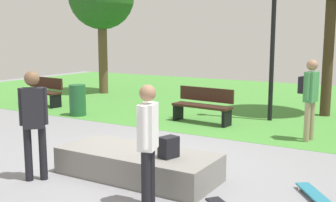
{
  "coord_description": "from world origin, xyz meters",
  "views": [
    {
      "loc": [
        4.08,
        -5.92,
        2.25
      ],
      "look_at": [
        0.39,
        0.29,
        1.11
      ],
      "focal_mm": 44.21,
      "sensor_mm": 36.0,
      "label": 1
    }
  ],
  "objects_px": {
    "park_bench_near_lamppost": "(203,105)",
    "backpack_on_ledge": "(169,147)",
    "skater_performing_trick": "(148,137)",
    "lamp_post": "(274,10)",
    "skater_watching": "(34,117)",
    "park_bench_by_oak": "(42,91)",
    "concrete_ledge": "(138,164)",
    "trash_bin": "(78,100)",
    "pedestrian_with_backpack": "(310,92)",
    "skateboard_spare": "(313,193)"
  },
  "relations": [
    {
      "from": "lamp_post",
      "to": "trash_bin",
      "type": "relative_size",
      "value": 5.51
    },
    {
      "from": "skater_performing_trick",
      "to": "skateboard_spare",
      "type": "bearing_deg",
      "value": 39.06
    },
    {
      "from": "lamp_post",
      "to": "pedestrian_with_backpack",
      "type": "bearing_deg",
      "value": -51.75
    },
    {
      "from": "concrete_ledge",
      "to": "lamp_post",
      "type": "distance_m",
      "value": 6.15
    },
    {
      "from": "concrete_ledge",
      "to": "skater_performing_trick",
      "type": "bearing_deg",
      "value": -48.56
    },
    {
      "from": "skater_performing_trick",
      "to": "park_bench_by_oak",
      "type": "height_order",
      "value": "skater_performing_trick"
    },
    {
      "from": "concrete_ledge",
      "to": "trash_bin",
      "type": "bearing_deg",
      "value": 142.63
    },
    {
      "from": "skater_performing_trick",
      "to": "pedestrian_with_backpack",
      "type": "height_order",
      "value": "pedestrian_with_backpack"
    },
    {
      "from": "concrete_ledge",
      "to": "lamp_post",
      "type": "height_order",
      "value": "lamp_post"
    },
    {
      "from": "backpack_on_ledge",
      "to": "concrete_ledge",
      "type": "bearing_deg",
      "value": 99.99
    },
    {
      "from": "park_bench_near_lamppost",
      "to": "pedestrian_with_backpack",
      "type": "relative_size",
      "value": 0.93
    },
    {
      "from": "park_bench_by_oak",
      "to": "pedestrian_with_backpack",
      "type": "height_order",
      "value": "pedestrian_with_backpack"
    },
    {
      "from": "park_bench_by_oak",
      "to": "park_bench_near_lamppost",
      "type": "bearing_deg",
      "value": 2.08
    },
    {
      "from": "pedestrian_with_backpack",
      "to": "trash_bin",
      "type": "bearing_deg",
      "value": -176.32
    },
    {
      "from": "lamp_post",
      "to": "backpack_on_ledge",
      "type": "bearing_deg",
      "value": -88.56
    },
    {
      "from": "skater_performing_trick",
      "to": "lamp_post",
      "type": "distance_m",
      "value": 6.74
    },
    {
      "from": "backpack_on_ledge",
      "to": "park_bench_near_lamppost",
      "type": "relative_size",
      "value": 0.2
    },
    {
      "from": "skater_performing_trick",
      "to": "lamp_post",
      "type": "height_order",
      "value": "lamp_post"
    },
    {
      "from": "backpack_on_ledge",
      "to": "skater_performing_trick",
      "type": "distance_m",
      "value": 0.97
    },
    {
      "from": "concrete_ledge",
      "to": "skater_watching",
      "type": "bearing_deg",
      "value": -143.9
    },
    {
      "from": "concrete_ledge",
      "to": "skater_watching",
      "type": "distance_m",
      "value": 1.78
    },
    {
      "from": "skateboard_spare",
      "to": "trash_bin",
      "type": "height_order",
      "value": "trash_bin"
    },
    {
      "from": "pedestrian_with_backpack",
      "to": "skater_performing_trick",
      "type": "bearing_deg",
      "value": -102.12
    },
    {
      "from": "concrete_ledge",
      "to": "lamp_post",
      "type": "bearing_deg",
      "value": 85.08
    },
    {
      "from": "park_bench_by_oak",
      "to": "trash_bin",
      "type": "relative_size",
      "value": 1.85
    },
    {
      "from": "backpack_on_ledge",
      "to": "skater_watching",
      "type": "xyz_separation_m",
      "value": [
        -1.9,
        -0.88,
        0.42
      ]
    },
    {
      "from": "backpack_on_ledge",
      "to": "park_bench_near_lamppost",
      "type": "xyz_separation_m",
      "value": [
        -1.56,
        4.38,
        -0.11
      ]
    },
    {
      "from": "skateboard_spare",
      "to": "park_bench_by_oak",
      "type": "xyz_separation_m",
      "value": [
        -9.27,
        3.58,
        0.42
      ]
    },
    {
      "from": "concrete_ledge",
      "to": "skater_performing_trick",
      "type": "xyz_separation_m",
      "value": [
        0.82,
        -0.93,
        0.74
      ]
    },
    {
      "from": "lamp_post",
      "to": "pedestrian_with_backpack",
      "type": "height_order",
      "value": "lamp_post"
    },
    {
      "from": "skater_watching",
      "to": "lamp_post",
      "type": "height_order",
      "value": "lamp_post"
    },
    {
      "from": "park_bench_by_oak",
      "to": "pedestrian_with_backpack",
      "type": "bearing_deg",
      "value": -2.24
    },
    {
      "from": "backpack_on_ledge",
      "to": "skateboard_spare",
      "type": "distance_m",
      "value": 2.16
    },
    {
      "from": "park_bench_by_oak",
      "to": "trash_bin",
      "type": "xyz_separation_m",
      "value": [
        2.21,
        -0.73,
        -0.04
      ]
    },
    {
      "from": "backpack_on_ledge",
      "to": "lamp_post",
      "type": "height_order",
      "value": "lamp_post"
    },
    {
      "from": "backpack_on_ledge",
      "to": "park_bench_by_oak",
      "type": "relative_size",
      "value": 0.2
    },
    {
      "from": "skater_watching",
      "to": "park_bench_near_lamppost",
      "type": "distance_m",
      "value": 5.3
    },
    {
      "from": "skater_watching",
      "to": "park_bench_by_oak",
      "type": "xyz_separation_m",
      "value": [
        -5.36,
        5.06,
        -0.53
      ]
    },
    {
      "from": "skater_watching",
      "to": "trash_bin",
      "type": "height_order",
      "value": "skater_watching"
    },
    {
      "from": "trash_bin",
      "to": "skateboard_spare",
      "type": "bearing_deg",
      "value": -22.0
    },
    {
      "from": "skater_performing_trick",
      "to": "park_bench_near_lamppost",
      "type": "distance_m",
      "value": 5.56
    },
    {
      "from": "park_bench_near_lamppost",
      "to": "skater_watching",
      "type": "bearing_deg",
      "value": -93.75
    },
    {
      "from": "skater_watching",
      "to": "pedestrian_with_backpack",
      "type": "xyz_separation_m",
      "value": [
        3.12,
        4.73,
        0.05
      ]
    },
    {
      "from": "backpack_on_ledge",
      "to": "park_bench_by_oak",
      "type": "distance_m",
      "value": 8.37
    },
    {
      "from": "park_bench_near_lamppost",
      "to": "backpack_on_ledge",
      "type": "bearing_deg",
      "value": -70.47
    },
    {
      "from": "skater_performing_trick",
      "to": "pedestrian_with_backpack",
      "type": "xyz_separation_m",
      "value": [
        1.01,
        4.72,
        0.11
      ]
    },
    {
      "from": "backpack_on_ledge",
      "to": "trash_bin",
      "type": "height_order",
      "value": "trash_bin"
    },
    {
      "from": "skateboard_spare",
      "to": "lamp_post",
      "type": "distance_m",
      "value": 6.12
    },
    {
      "from": "skateboard_spare",
      "to": "pedestrian_with_backpack",
      "type": "relative_size",
      "value": 0.44
    },
    {
      "from": "trash_bin",
      "to": "lamp_post",
      "type": "bearing_deg",
      "value": 23.43
    }
  ]
}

